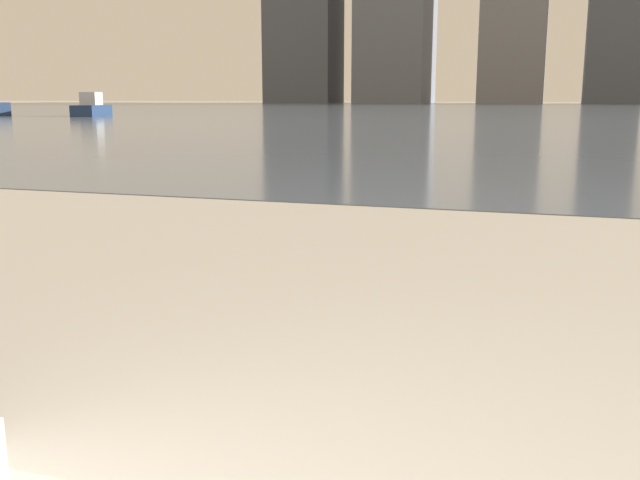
{
  "coord_description": "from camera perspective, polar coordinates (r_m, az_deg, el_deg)",
  "views": [
    {
      "loc": [
        0.73,
        0.15,
        1.08
      ],
      "look_at": [
        -0.02,
        2.48,
        0.58
      ],
      "focal_mm": 40.0,
      "sensor_mm": 36.0,
      "label": 1
    }
  ],
  "objects": [
    {
      "name": "harbor_water",
      "position": [
        61.86,
        17.4,
        9.9
      ],
      "size": [
        180.0,
        110.0,
        0.01
      ],
      "color": "slate",
      "rests_on": "ground_plane"
    },
    {
      "name": "skyline_tower_2",
      "position": [
        118.89,
        15.38,
        17.95
      ],
      "size": [
        9.76,
        10.27,
        30.88
      ],
      "color": "slate",
      "rests_on": "ground_plane"
    },
    {
      "name": "harbor_boat_2",
      "position": [
        41.98,
        -17.81,
        10.04
      ],
      "size": [
        2.14,
        3.69,
        1.31
      ],
      "color": "navy",
      "rests_on": "harbor_water"
    },
    {
      "name": "skyline_tower_1",
      "position": [
        121.07,
        6.13,
        17.13
      ],
      "size": [
        11.11,
        14.0,
        26.61
      ],
      "color": "slate",
      "rests_on": "ground_plane"
    }
  ]
}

